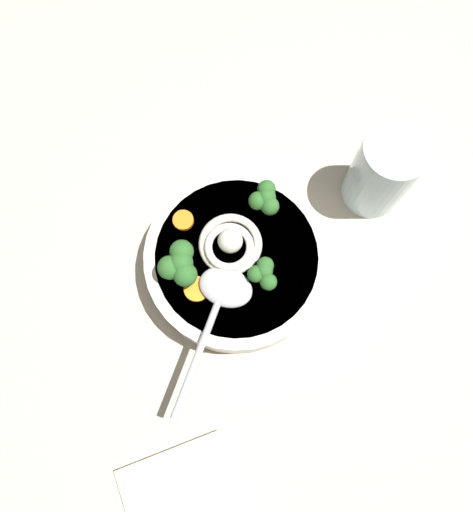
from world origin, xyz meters
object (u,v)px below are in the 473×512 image
Objects in this scene: noodle_pile at (230,244)px; folded_napkin at (186,512)px; soup_bowl at (236,262)px; soup_spoon at (220,296)px; drinking_glass at (382,172)px.

folded_napkin is at bearing -30.06° from noodle_pile.
soup_spoon is (3.84, -3.33, 3.42)cm from soup_bowl.
drinking_glass is (-3.36, 19.51, 3.16)cm from soup_bowl.
soup_bowl is 20.05cm from drinking_glass.
noodle_pile is (-1.29, -0.28, 3.61)cm from soup_bowl.
soup_spoon is 1.14× the size of folded_napkin.
drinking_glass reaches higher than soup_spoon.
folded_napkin is (19.88, -11.43, -5.81)cm from soup_spoon.
soup_bowl is 3.84cm from noodle_pile.
drinking_glass is at bearing 99.77° from soup_bowl.
noodle_pile reaches higher than folded_napkin.
noodle_pile is 29.51cm from folded_napkin.
soup_bowl is 1.77× the size of drinking_glass.
folded_napkin is at bearing 11.04° from soup_spoon.
soup_bowl is 1.38× the size of soup_spoon.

